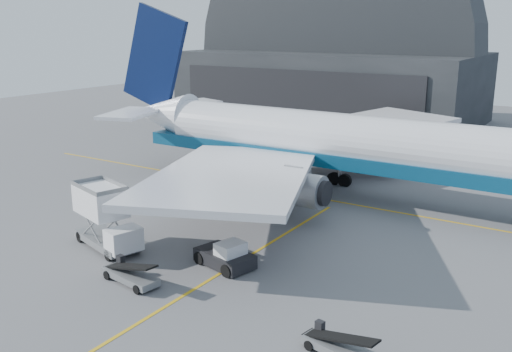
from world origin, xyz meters
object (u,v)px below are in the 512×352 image
Objects in this scene: pushback_tug at (226,257)px; belt_loader_b at (339,347)px; catering_truck at (105,218)px; belt_loader_a at (130,275)px; airliner at (326,141)px.

belt_loader_b is (11.56, -6.08, -0.24)m from pushback_tug.
belt_loader_a is at bearing -14.12° from catering_truck.
airliner is 11.22× the size of belt_loader_a.
belt_loader_b is at bearing -13.62° from pushback_tug.
belt_loader_b is (15.44, -0.48, -0.05)m from belt_loader_a.
catering_truck is at bearing -179.92° from belt_loader_b.
airliner is at bearing 110.05° from pushback_tug.
catering_truck is (-7.83, -22.33, -3.03)m from airliner.
belt_loader_a is (-3.88, -5.60, -0.19)m from pushback_tug.
catering_truck is 1.48× the size of belt_loader_a.
pushback_tug is at bearing 27.97° from catering_truck.
airliner reaches higher than belt_loader_a.
airliner is 26.45m from belt_loader_a.
airliner is at bearing 94.85° from belt_loader_a.
pushback_tug is at bearing 64.01° from belt_loader_a.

